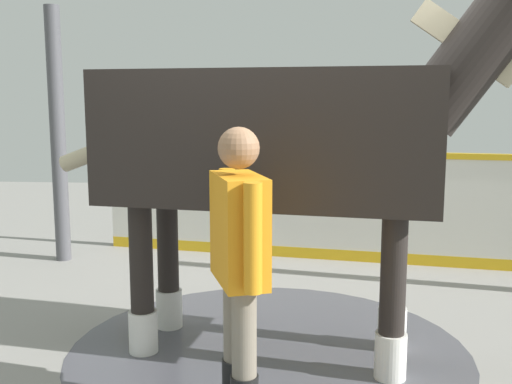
{
  "coord_description": "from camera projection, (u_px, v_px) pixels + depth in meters",
  "views": [
    {
      "loc": [
        -0.27,
        4.11,
        1.75
      ],
      "look_at": [
        0.03,
        0.58,
        1.2
      ],
      "focal_mm": 42.38,
      "sensor_mm": 36.0,
      "label": 1
    }
  ],
  "objects": [
    {
      "name": "ground_plane",
      "position": [
        267.0,
        345.0,
        4.34
      ],
      "size": [
        16.0,
        16.0,
        0.02
      ],
      "primitive_type": "cube",
      "color": "gray"
    },
    {
      "name": "wet_patch",
      "position": [
        269.0,
        349.0,
        4.24
      ],
      "size": [
        2.8,
        2.8,
        0.0
      ],
      "primitive_type": "cylinder",
      "color": "#4C4C54",
      "rests_on": "ground"
    },
    {
      "name": "barrier_wall",
      "position": [
        319.0,
        209.0,
        6.57
      ],
      "size": [
        4.85,
        0.84,
        1.19
      ],
      "color": "silver",
      "rests_on": "ground"
    },
    {
      "name": "roof_post_far",
      "position": [
        58.0,
        136.0,
        6.4
      ],
      "size": [
        0.16,
        0.16,
        2.69
      ],
      "primitive_type": "cylinder",
      "color": "#4C4C51",
      "rests_on": "ground"
    },
    {
      "name": "horse",
      "position": [
        287.0,
        142.0,
        3.99
      ],
      "size": [
        3.53,
        1.2,
        2.55
      ],
      "rotation": [
        0.0,
        0.0,
        2.99
      ],
      "color": "black",
      "rests_on": "ground"
    },
    {
      "name": "handler",
      "position": [
        239.0,
        259.0,
        3.15
      ],
      "size": [
        0.36,
        0.62,
        1.61
      ],
      "rotation": [
        0.0,
        0.0,
        6.63
      ],
      "color": "black",
      "rests_on": "ground"
    }
  ]
}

